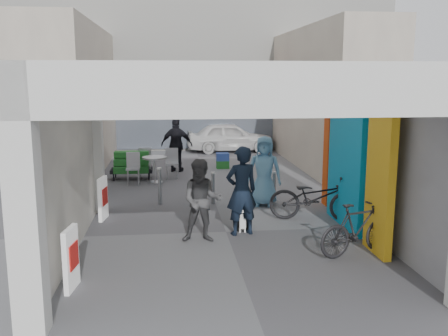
{
  "coord_description": "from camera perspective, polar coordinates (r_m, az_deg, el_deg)",
  "views": [
    {
      "loc": [
        -1.18,
        -10.27,
        3.32
      ],
      "look_at": [
        0.07,
        1.0,
        1.22
      ],
      "focal_mm": 40.0,
      "sensor_mm": 36.0,
      "label": 1
    }
  ],
  "objects": [
    {
      "name": "ground",
      "position": [
        10.86,
        0.23,
        -7.3
      ],
      "size": [
        90.0,
        90.0,
        0.0
      ],
      "primitive_type": "plane",
      "color": "#5C5D61",
      "rests_on": "ground"
    },
    {
      "name": "arcade_canopy",
      "position": [
        9.66,
        3.98,
        4.42
      ],
      "size": [
        6.4,
        6.45,
        6.4
      ],
      "color": "silver",
      "rests_on": "ground"
    },
    {
      "name": "far_building",
      "position": [
        24.31,
        -3.6,
        12.07
      ],
      "size": [
        18.0,
        4.08,
        8.0
      ],
      "color": "white",
      "rests_on": "ground"
    },
    {
      "name": "plaza_bldg_left",
      "position": [
        18.1,
        -17.02,
        7.46
      ],
      "size": [
        2.0,
        9.0,
        5.0
      ],
      "primitive_type": "cube",
      "color": "#BCB09C",
      "rests_on": "ground"
    },
    {
      "name": "plaza_bldg_right",
      "position": [
        18.68,
        11.51,
        7.78
      ],
      "size": [
        2.0,
        9.0,
        5.0
      ],
      "primitive_type": "cube",
      "color": "#BCB09C",
      "rests_on": "ground"
    },
    {
      "name": "bollard_left",
      "position": [
        13.1,
        -7.36,
        -2.11
      ],
      "size": [
        0.09,
        0.09,
        0.96
      ],
      "primitive_type": "cylinder",
      "color": "gray",
      "rests_on": "ground"
    },
    {
      "name": "bollard_center",
      "position": [
        13.1,
        -1.26,
        -2.33
      ],
      "size": [
        0.09,
        0.09,
        0.82
      ],
      "primitive_type": "cylinder",
      "color": "gray",
      "rests_on": "ground"
    },
    {
      "name": "bollard_right",
      "position": [
        13.28,
        5.74,
        -2.22
      ],
      "size": [
        0.09,
        0.09,
        0.82
      ],
      "primitive_type": "cylinder",
      "color": "gray",
      "rests_on": "ground"
    },
    {
      "name": "advert_board_near",
      "position": [
        8.28,
        -17.07,
        -9.85
      ],
      "size": [
        0.17,
        0.56,
        1.0
      ],
      "rotation": [
        0.0,
        0.0,
        -0.14
      ],
      "color": "white",
      "rests_on": "ground"
    },
    {
      "name": "advert_board_far",
      "position": [
        11.99,
        -13.65,
        -3.37
      ],
      "size": [
        0.17,
        0.56,
        1.0
      ],
      "rotation": [
        0.0,
        0.0,
        -0.16
      ],
      "color": "white",
      "rests_on": "ground"
    },
    {
      "name": "cafe_set",
      "position": [
        16.17,
        -8.34,
        -0.2
      ],
      "size": [
        1.62,
        1.31,
        0.98
      ],
      "rotation": [
        0.0,
        0.0,
        0.37
      ],
      "color": "#9C9CA1",
      "rests_on": "ground"
    },
    {
      "name": "produce_stand",
      "position": [
        16.53,
        -10.51,
        -0.02
      ],
      "size": [
        1.34,
        0.73,
        0.88
      ],
      "rotation": [
        0.0,
        0.0,
        -0.13
      ],
      "color": "black",
      "rests_on": "ground"
    },
    {
      "name": "crate_stack",
      "position": [
        18.13,
        -0.16,
        0.86
      ],
      "size": [
        0.45,
        0.35,
        0.56
      ],
      "rotation": [
        0.0,
        0.0,
        0.0
      ],
      "color": "#18541F",
      "rests_on": "ground"
    },
    {
      "name": "border_collie",
      "position": [
        10.86,
        2.04,
        -5.91
      ],
      "size": [
        0.24,
        0.46,
        0.64
      ],
      "rotation": [
        0.0,
        0.0,
        0.22
      ],
      "color": "black",
      "rests_on": "ground"
    },
    {
      "name": "man_with_dog",
      "position": [
        10.46,
        2.01,
        -2.63
      ],
      "size": [
        0.78,
        0.61,
        1.89
      ],
      "primitive_type": "imported",
      "rotation": [
        0.0,
        0.0,
        3.39
      ],
      "color": "black",
      "rests_on": "ground"
    },
    {
      "name": "man_back_turned",
      "position": [
        10.04,
        -2.53,
        -3.76
      ],
      "size": [
        0.88,
        0.72,
        1.7
      ],
      "primitive_type": "imported",
      "rotation": [
        0.0,
        0.0,
        -0.09
      ],
      "color": "#3F3F42",
      "rests_on": "ground"
    },
    {
      "name": "man_elderly",
      "position": [
        12.86,
        4.61,
        -0.36
      ],
      "size": [
        1.0,
        0.78,
        1.81
      ],
      "primitive_type": "imported",
      "rotation": [
        0.0,
        0.0,
        -0.26
      ],
      "color": "#639AC2",
      "rests_on": "ground"
    },
    {
      "name": "man_crates",
      "position": [
        17.48,
        -5.42,
        2.66
      ],
      "size": [
        1.19,
        0.73,
        1.9
      ],
      "primitive_type": "imported",
      "rotation": [
        0.0,
        0.0,
        2.88
      ],
      "color": "black",
      "rests_on": "ground"
    },
    {
      "name": "bicycle_front",
      "position": [
        11.73,
        10.34,
        -3.33
      ],
      "size": [
        2.22,
        1.3,
        1.1
      ],
      "primitive_type": "imported",
      "rotation": [
        0.0,
        0.0,
        1.28
      ],
      "color": "black",
      "rests_on": "ground"
    },
    {
      "name": "bicycle_rear",
      "position": [
        9.71,
        15.1,
        -6.74
      ],
      "size": [
        1.75,
        0.96,
        1.01
      ],
      "primitive_type": "imported",
      "rotation": [
        0.0,
        0.0,
        1.88
      ],
      "color": "black",
      "rests_on": "ground"
    },
    {
      "name": "white_van",
      "position": [
        22.1,
        0.7,
        3.56
      ],
      "size": [
        3.81,
        1.57,
        1.29
      ],
      "primitive_type": "imported",
      "rotation": [
        0.0,
        0.0,
        1.58
      ],
      "color": "silver",
      "rests_on": "ground"
    }
  ]
}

